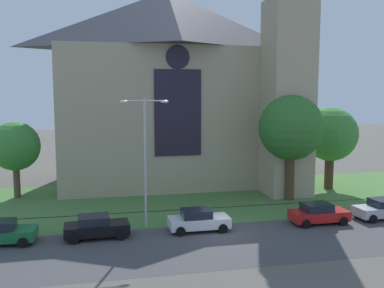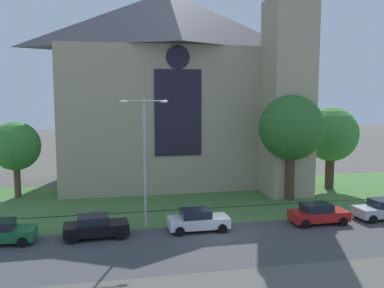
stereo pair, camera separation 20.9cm
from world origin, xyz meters
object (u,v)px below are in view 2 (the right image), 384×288
tree_left_far (16,146)px  parked_car_green (0,232)px  streetlamp_near (145,147)px  parked_car_white (198,220)px  parked_car_red (318,214)px  church_building (176,86)px  tree_right_far (331,135)px  tree_right_near (291,128)px  parked_car_silver (383,209)px  parked_car_black (96,227)px

tree_left_far → parked_car_green: (1.27, -12.79, -3.97)m
streetlamp_near → parked_car_white: size_ratio=2.19×
parked_car_white → parked_car_red: same height
parked_car_green → streetlamp_near: bearing=11.8°
church_building → parked_car_white: (-1.33, -16.40, -9.53)m
streetlamp_near → parked_car_green: streetlamp_near is taller
tree_right_far → parked_car_white: size_ratio=1.94×
tree_right_far → streetlamp_near: (-19.25, -8.65, 0.33)m
streetlamp_near → parked_car_red: size_ratio=2.18×
tree_right_near → tree_left_far: size_ratio=1.35×
tree_right_near → parked_car_silver: 10.01m
church_building → tree_left_far: (-15.45, -3.60, -5.56)m
church_building → streetlamp_near: bearing=-107.9°
parked_car_green → parked_car_white: 12.85m
parked_car_red → parked_car_silver: bearing=1.1°
tree_left_far → parked_car_white: tree_left_far is taller
tree_left_far → parked_car_green: tree_left_far is taller
parked_car_green → parked_car_red: (21.84, -0.23, 0.00)m
parked_car_silver → tree_right_near: bearing=-60.0°
tree_right_near → parked_car_green: (-22.81, -6.82, -5.69)m
church_building → tree_right_far: bearing=-23.4°
tree_right_near → parked_car_green: 24.48m
parked_car_white → tree_right_near: bearing=34.4°
streetlamp_near → parked_car_black: size_ratio=2.14×
tree_left_far → parked_car_white: (14.12, -12.80, -3.97)m
church_building → parked_car_green: 23.67m
parked_car_black → parked_car_silver: same height
parked_car_green → parked_car_black: (5.91, -0.04, 0.00)m
tree_left_far → streetlamp_near: 15.54m
church_building → parked_car_green: bearing=-130.9°
streetlamp_near → parked_car_white: bearing=-23.6°
parked_car_green → parked_car_silver: 27.25m
parked_car_white → parked_car_black: bearing=-179.8°
tree_right_near → tree_right_far: tree_right_near is taller
tree_right_far → parked_car_black: bearing=-155.8°
parked_car_white → church_building: bearing=85.3°
parked_car_white → parked_car_silver: same height
tree_right_near → parked_car_red: 9.12m
tree_right_near → church_building: bearing=132.1°
tree_left_far → parked_car_green: size_ratio=1.63×
parked_car_red → parked_car_black: bearing=179.2°
streetlamp_near → parked_car_green: size_ratio=2.15×
tree_right_far → parked_car_green: size_ratio=1.91×
tree_left_far → parked_car_white: bearing=-42.2°
parked_car_black → tree_right_far: bearing=21.4°
church_building → parked_car_white: size_ratio=6.19×
parked_car_red → parked_car_white: bearing=178.5°
church_building → streetlamp_near: church_building is taller
tree_right_near → parked_car_black: 19.11m
tree_right_near → parked_car_black: bearing=-157.9°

